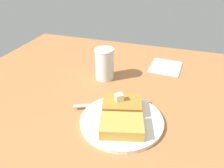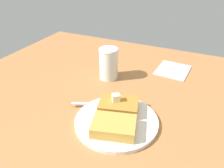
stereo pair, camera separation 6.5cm
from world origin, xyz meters
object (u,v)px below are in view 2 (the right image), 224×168
object	(u,v)px
syrup_jar	(109,65)
napkin	(173,70)
fork	(103,104)
plate	(116,121)

from	to	relation	value
syrup_jar	napkin	bearing A→B (deg)	127.37
fork	napkin	distance (cm)	33.92
plate	syrup_jar	distance (cm)	24.29
fork	plate	bearing A→B (deg)	53.64
syrup_jar	napkin	size ratio (longest dim) A/B	0.81
napkin	plate	bearing A→B (deg)	-11.87
plate	napkin	world-z (taller)	plate
plate	napkin	xyz separation A→B (cm)	(-35.55, 7.47, -0.40)
fork	napkin	size ratio (longest dim) A/B	1.13
fork	syrup_jar	world-z (taller)	syrup_jar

